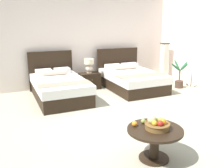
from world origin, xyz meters
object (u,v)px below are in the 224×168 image
at_px(bed_near_corner, 131,79).
at_px(coffee_table, 155,137).
at_px(potted_palm, 179,79).
at_px(fruit_bowl, 157,124).
at_px(nightstand, 90,81).
at_px(loose_orange, 135,124).
at_px(floor_lamp_corner, 164,62).
at_px(table_lamp, 89,65).
at_px(loose_apple, 143,121).
at_px(bed_near_window, 59,87).

bearing_deg(bed_near_corner, coffee_table, -115.19).
bearing_deg(potted_palm, fruit_bowl, -135.11).
relative_size(nightstand, loose_orange, 7.41).
distance_m(nightstand, coffee_table, 4.08).
relative_size(fruit_bowl, floor_lamp_corner, 0.28).
xyz_separation_m(bed_near_corner, table_lamp, (-1.12, 0.56, 0.43)).
bearing_deg(potted_palm, loose_apple, -138.18).
bearing_deg(bed_near_window, bed_near_corner, -0.02).
distance_m(table_lamp, floor_lamp_corner, 2.70).
bearing_deg(nightstand, potted_palm, -23.07).
bearing_deg(bed_near_window, floor_lamp_corner, 7.79).
bearing_deg(nightstand, floor_lamp_corner, -0.62).
relative_size(nightstand, fruit_bowl, 1.62).
xyz_separation_m(bed_near_window, loose_apple, (0.47, -3.27, 0.21)).
distance_m(bed_near_window, nightstand, 1.18).
bearing_deg(bed_near_corner, loose_orange, -119.48).
distance_m(nightstand, potted_palm, 2.71).
bearing_deg(coffee_table, nightstand, 82.52).
distance_m(bed_near_window, potted_palm, 3.58).
bearing_deg(fruit_bowl, coffee_table, 156.54).
xyz_separation_m(bed_near_corner, loose_orange, (-1.87, -3.30, 0.21)).
bearing_deg(coffee_table, loose_orange, 137.74).
height_order(nightstand, floor_lamp_corner, floor_lamp_corner).
bearing_deg(nightstand, bed_near_window, -152.74).
height_order(bed_near_window, floor_lamp_corner, floor_lamp_corner).
bearing_deg(table_lamp, loose_apple, -98.61).
bearing_deg(coffee_table, potted_palm, 44.61).
height_order(nightstand, potted_palm, potted_palm).
bearing_deg(potted_palm, coffee_table, -135.39).
bearing_deg(loose_apple, loose_orange, -168.89).
bearing_deg(coffee_table, loose_apple, 101.94).
height_order(bed_near_window, fruit_bowl, bed_near_window).
relative_size(loose_orange, potted_palm, 0.09).
bearing_deg(fruit_bowl, bed_near_corner, 65.14).
xyz_separation_m(loose_orange, potted_palm, (3.24, 2.78, -0.24)).
relative_size(bed_near_corner, nightstand, 3.54).
distance_m(bed_near_window, coffee_table, 3.54).
height_order(table_lamp, loose_apple, table_lamp).
bearing_deg(loose_apple, bed_near_window, 98.19).
distance_m(bed_near_corner, potted_palm, 1.47).
xyz_separation_m(bed_near_corner, floor_lamp_corner, (1.58, 0.51, 0.34)).
bearing_deg(loose_orange, bed_near_corner, 60.52).
relative_size(bed_near_corner, table_lamp, 4.91).
height_order(nightstand, loose_apple, loose_apple).
xyz_separation_m(loose_apple, potted_palm, (3.07, 2.75, -0.23)).
bearing_deg(floor_lamp_corner, coffee_table, -128.80).
bearing_deg(potted_palm, table_lamp, 156.54).
relative_size(table_lamp, loose_apple, 5.94).
relative_size(bed_near_window, loose_orange, 27.27).
height_order(table_lamp, loose_orange, table_lamp).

